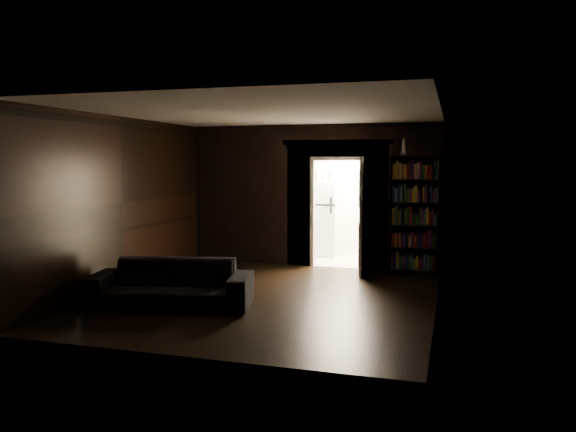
# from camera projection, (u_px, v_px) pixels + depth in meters

# --- Properties ---
(ground) EXTENTS (5.50, 5.50, 0.00)m
(ground) POSITION_uv_depth(u_px,v_px,m) (267.00, 297.00, 8.59)
(ground) COLOR black
(ground) RESTS_ON ground
(room_walls) EXTENTS (5.02, 5.61, 2.84)m
(room_walls) POSITION_uv_depth(u_px,v_px,m) (287.00, 185.00, 9.45)
(room_walls) COLOR black
(room_walls) RESTS_ON ground
(kitchen_alcove) EXTENTS (2.20, 1.80, 2.60)m
(kitchen_alcove) POSITION_uv_depth(u_px,v_px,m) (347.00, 202.00, 12.02)
(kitchen_alcove) COLOR beige
(kitchen_alcove) RESTS_ON ground
(sofa) EXTENTS (2.42, 1.43, 0.87)m
(sofa) POSITION_uv_depth(u_px,v_px,m) (171.00, 276.00, 8.03)
(sofa) COLOR black
(sofa) RESTS_ON ground
(bookshelf) EXTENTS (0.91, 0.36, 2.20)m
(bookshelf) POSITION_uv_depth(u_px,v_px,m) (414.00, 215.00, 10.35)
(bookshelf) COLOR black
(bookshelf) RESTS_ON ground
(refrigerator) EXTENTS (0.94, 0.90, 1.65)m
(refrigerator) POSITION_uv_depth(u_px,v_px,m) (322.00, 218.00, 12.46)
(refrigerator) COLOR white
(refrigerator) RESTS_ON ground
(door) EXTENTS (0.19, 0.85, 2.05)m
(door) POSITION_uv_depth(u_px,v_px,m) (360.00, 218.00, 10.40)
(door) COLOR silver
(door) RESTS_ON ground
(figurine) EXTENTS (0.12, 0.12, 0.32)m
(figurine) POSITION_uv_depth(u_px,v_px,m) (404.00, 146.00, 10.21)
(figurine) COLOR white
(figurine) RESTS_ON bookshelf
(bottles) EXTENTS (0.60, 0.24, 0.24)m
(bottles) POSITION_uv_depth(u_px,v_px,m) (319.00, 176.00, 12.27)
(bottles) COLOR black
(bottles) RESTS_ON refrigerator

